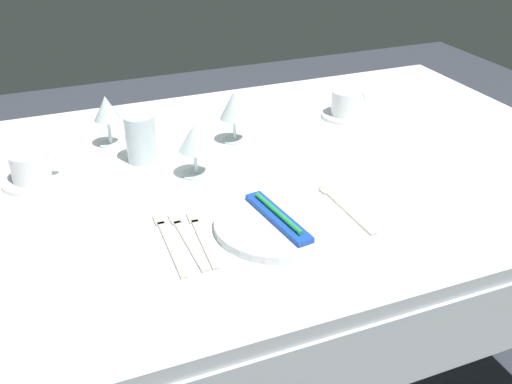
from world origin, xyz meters
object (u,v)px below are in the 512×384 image
(fork_outer, at_px, (201,236))
(wine_glass_centre, at_px, (194,140))
(dinner_plate, at_px, (278,224))
(coffee_cup_left, at_px, (347,102))
(wine_glass_right, at_px, (234,107))
(drink_tumbler, at_px, (141,138))
(fork_inner, at_px, (186,238))
(spoon_soup, at_px, (339,203))
(coffee_cup_right, at_px, (31,166))
(wine_glass_left, at_px, (107,111))
(toothbrush_package, at_px, (278,217))
(fork_salad, at_px, (169,241))

(fork_outer, bearing_deg, wine_glass_centre, 75.44)
(dinner_plate, bearing_deg, coffee_cup_left, 47.88)
(wine_glass_centre, relative_size, wine_glass_right, 0.92)
(wine_glass_right, relative_size, drink_tumbler, 1.19)
(fork_inner, relative_size, spoon_soup, 0.98)
(coffee_cup_right, height_order, drink_tumbler, drink_tumbler)
(coffee_cup_left, height_order, wine_glass_left, wine_glass_left)
(coffee_cup_left, relative_size, wine_glass_left, 0.81)
(fork_outer, distance_m, wine_glass_centre, 0.28)
(toothbrush_package, distance_m, fork_outer, 0.16)
(spoon_soup, xyz_separation_m, wine_glass_centre, (-0.25, 0.25, 0.09))
(fork_outer, relative_size, coffee_cup_right, 1.86)
(fork_outer, relative_size, drink_tumbler, 1.73)
(spoon_soup, height_order, wine_glass_left, wine_glass_left)
(toothbrush_package, distance_m, fork_salad, 0.22)
(fork_salad, height_order, coffee_cup_right, coffee_cup_right)
(wine_glass_centre, bearing_deg, coffee_cup_right, 163.90)
(fork_inner, xyz_separation_m, fork_salad, (-0.04, 0.00, 0.00))
(dinner_plate, height_order, fork_outer, dinner_plate)
(dinner_plate, relative_size, drink_tumbler, 2.20)
(dinner_plate, distance_m, wine_glass_right, 0.44)
(coffee_cup_right, xyz_separation_m, drink_tumbler, (0.26, 0.02, 0.02))
(fork_outer, height_order, wine_glass_left, wine_glass_left)
(fork_inner, relative_size, wine_glass_left, 1.57)
(coffee_cup_left, xyz_separation_m, wine_glass_left, (-0.67, 0.06, 0.05))
(toothbrush_package, xyz_separation_m, fork_outer, (-0.16, 0.02, -0.02))
(dinner_plate, xyz_separation_m, coffee_cup_right, (-0.45, 0.39, 0.03))
(fork_salad, height_order, wine_glass_centre, wine_glass_centre)
(wine_glass_right, bearing_deg, fork_outer, -118.29)
(drink_tumbler, bearing_deg, fork_salad, -94.68)
(fork_outer, xyz_separation_m, drink_tumbler, (-0.03, 0.39, 0.06))
(fork_inner, bearing_deg, wine_glass_centre, 69.02)
(spoon_soup, xyz_separation_m, wine_glass_left, (-0.41, 0.49, 0.09))
(wine_glass_left, relative_size, drink_tumbler, 1.14)
(coffee_cup_right, bearing_deg, coffee_cup_left, 5.26)
(wine_glass_centre, bearing_deg, fork_salad, -117.80)
(toothbrush_package, height_order, wine_glass_centre, wine_glass_centre)
(fork_outer, relative_size, wine_glass_left, 1.52)
(wine_glass_centre, bearing_deg, spoon_soup, -44.32)
(dinner_plate, relative_size, toothbrush_package, 1.23)
(wine_glass_right, bearing_deg, wine_glass_left, 162.42)
(fork_inner, xyz_separation_m, wine_glass_centre, (0.10, 0.25, 0.09))
(wine_glass_left, bearing_deg, fork_salad, -86.72)
(dinner_plate, height_order, fork_salad, dinner_plate)
(fork_outer, bearing_deg, fork_salad, 173.06)
(fork_outer, xyz_separation_m, coffee_cup_left, (0.58, 0.45, 0.04))
(dinner_plate, relative_size, wine_glass_right, 1.85)
(toothbrush_package, xyz_separation_m, wine_glass_right, (0.06, 0.43, 0.07))
(fork_salad, relative_size, wine_glass_right, 1.62)
(toothbrush_package, bearing_deg, wine_glass_centre, 107.45)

